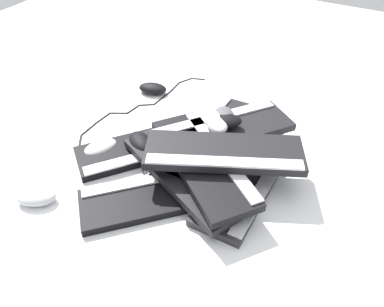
{
  "coord_description": "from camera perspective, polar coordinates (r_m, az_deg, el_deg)",
  "views": [
    {
      "loc": [
        0.79,
        0.39,
        0.78
      ],
      "look_at": [
        0.06,
        -0.01,
        0.06
      ],
      "focal_mm": 35.0,
      "sensor_mm": 36.0,
      "label": 1
    }
  ],
  "objects": [
    {
      "name": "mouse_0",
      "position": [
        1.22,
        -13.76,
        0.89
      ],
      "size": [
        0.13,
        0.11,
        0.04
      ],
      "primitive_type": "ellipsoid",
      "rotation": [
        0.0,
        0.0,
        5.86
      ],
      "color": "silver",
      "rests_on": "ground"
    },
    {
      "name": "keyboard_7",
      "position": [
        1.04,
        4.89,
        0.1
      ],
      "size": [
        0.32,
        0.46,
        0.03
      ],
      "color": "black",
      "rests_on": "keyboard_6"
    },
    {
      "name": "ground_plane",
      "position": [
        1.18,
        1.83,
        -0.76
      ],
      "size": [
        3.2,
        3.2,
        0.0
      ],
      "primitive_type": "plane",
      "color": "white"
    },
    {
      "name": "mouse_6",
      "position": [
        1.17,
        4.83,
        5.53
      ],
      "size": [
        0.13,
        0.11,
        0.04
      ],
      "primitive_type": "ellipsoid",
      "rotation": [
        0.0,
        0.0,
        3.56
      ],
      "color": "#4C4C51",
      "rests_on": "keyboard_8"
    },
    {
      "name": "keyboard_0",
      "position": [
        1.05,
        -4.88,
        -6.25
      ],
      "size": [
        0.42,
        0.42,
        0.03
      ],
      "color": "black",
      "rests_on": "ground"
    },
    {
      "name": "keyboard_3",
      "position": [
        1.21,
        -6.89,
        0.98
      ],
      "size": [
        0.44,
        0.39,
        0.03
      ],
      "color": "black",
      "rests_on": "ground"
    },
    {
      "name": "keyboard_8",
      "position": [
        1.17,
        4.69,
        3.54
      ],
      "size": [
        0.44,
        0.39,
        0.03
      ],
      "color": "black",
      "rests_on": "keyboard_5"
    },
    {
      "name": "keyboard_5",
      "position": [
        1.19,
        3.31,
        2.46
      ],
      "size": [
        0.44,
        0.15,
        0.03
      ],
      "color": "black",
      "rests_on": "keyboard_2"
    },
    {
      "name": "mouse_5",
      "position": [
        1.15,
        4.87,
        4.93
      ],
      "size": [
        0.11,
        0.13,
        0.04
      ],
      "primitive_type": "ellipsoid",
      "rotation": [
        0.0,
        0.0,
        5.28
      ],
      "color": "black",
      "rests_on": "keyboard_8"
    },
    {
      "name": "mouse_2",
      "position": [
        1.12,
        -22.67,
        -6.1
      ],
      "size": [
        0.11,
        0.13,
        0.04
      ],
      "primitive_type": "ellipsoid",
      "rotation": [
        0.0,
        0.0,
        2.05
      ],
      "color": "#B7B7BC",
      "rests_on": "ground"
    },
    {
      "name": "mouse_3",
      "position": [
        1.49,
        -6.01,
        9.82
      ],
      "size": [
        0.09,
        0.12,
        0.04
      ],
      "primitive_type": "ellipsoid",
      "rotation": [
        0.0,
        0.0,
        4.95
      ],
      "color": "black",
      "rests_on": "ground"
    },
    {
      "name": "mouse_4",
      "position": [
        1.15,
        3.81,
        4.8
      ],
      "size": [
        0.13,
        0.12,
        0.04
      ],
      "primitive_type": "ellipsoid",
      "rotation": [
        0.0,
        0.0,
        0.66
      ],
      "color": "silver",
      "rests_on": "keyboard_8"
    },
    {
      "name": "mouse_1",
      "position": [
        1.17,
        -7.8,
        1.72
      ],
      "size": [
        0.11,
        0.13,
        0.04
      ],
      "primitive_type": "ellipsoid",
      "rotation": [
        0.0,
        0.0,
        4.18
      ],
      "color": "black",
      "rests_on": "keyboard_3"
    },
    {
      "name": "keyboard_2",
      "position": [
        1.19,
        2.48,
        0.55
      ],
      "size": [
        0.43,
        0.41,
        0.03
      ],
      "color": "#232326",
      "rests_on": "ground"
    },
    {
      "name": "keyboard_4",
      "position": [
        1.07,
        -1.16,
        -2.74
      ],
      "size": [
        0.32,
        0.46,
        0.03
      ],
      "color": "black",
      "rests_on": "keyboard_0"
    },
    {
      "name": "keyboard_6",
      "position": [
        1.06,
        1.68,
        -1.17
      ],
      "size": [
        0.39,
        0.44,
        0.03
      ],
      "color": "black",
      "rests_on": "keyboard_4"
    },
    {
      "name": "keyboard_1",
      "position": [
        1.1,
        8.36,
        -4.08
      ],
      "size": [
        0.44,
        0.15,
        0.03
      ],
      "color": "#232326",
      "rests_on": "ground"
    },
    {
      "name": "cable_0",
      "position": [
        1.42,
        -8.18,
        7.09
      ],
      "size": [
        0.63,
        0.2,
        0.01
      ],
      "color": "black",
      "rests_on": "ground"
    }
  ]
}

